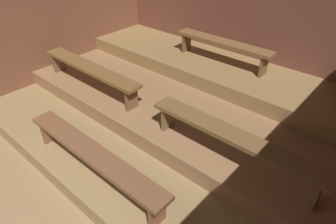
# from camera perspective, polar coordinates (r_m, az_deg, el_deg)

# --- Properties ---
(ground) EXTENTS (6.32, 6.23, 0.08)m
(ground) POSITION_cam_1_polar(r_m,az_deg,el_deg) (4.56, -5.73, -8.04)
(ground) COLOR #906E4A
(wall_back) EXTENTS (6.32, 0.06, 2.74)m
(wall_back) POSITION_cam_1_polar(r_m,az_deg,el_deg) (5.83, 14.10, 16.81)
(wall_back) COLOR brown
(wall_back) RESTS_ON ground
(wall_left) EXTENTS (0.06, 6.23, 2.74)m
(wall_left) POSITION_cam_1_polar(r_m,az_deg,el_deg) (6.02, -25.98, 15.03)
(wall_left) COLOR brown
(wall_left) RESTS_ON ground
(platform_lower) EXTENTS (5.52, 3.93, 0.25)m
(platform_lower) POSITION_cam_1_polar(r_m,az_deg,el_deg) (4.87, 0.51, -2.19)
(platform_lower) COLOR olive
(platform_lower) RESTS_ON ground
(platform_middle) EXTENTS (5.52, 2.85, 0.25)m
(platform_middle) POSITION_cam_1_polar(r_m,az_deg,el_deg) (5.09, 4.52, 2.80)
(platform_middle) COLOR #916845
(platform_middle) RESTS_ON platform_lower
(platform_upper) EXTENTS (5.52, 1.30, 0.25)m
(platform_upper) POSITION_cam_1_polar(r_m,az_deg,el_deg) (5.54, 9.56, 8.11)
(platform_upper) COLOR olive
(platform_upper) RESTS_ON platform_middle
(bench_lower_center) EXTENTS (2.35, 0.28, 0.41)m
(bench_lower_center) POSITION_cam_1_polar(r_m,az_deg,el_deg) (3.68, -14.41, -8.15)
(bench_lower_center) COLOR brown
(bench_lower_center) RESTS_ON platform_lower
(bench_middle_left) EXTENTS (2.25, 0.28, 0.41)m
(bench_middle_left) POSITION_cam_1_polar(r_m,az_deg,el_deg) (5.14, -14.98, 7.95)
(bench_middle_left) COLOR brown
(bench_middle_left) RESTS_ON platform_middle
(bench_middle_right) EXTENTS (2.25, 0.28, 0.41)m
(bench_middle_right) POSITION_cam_1_polar(r_m,az_deg,el_deg) (3.50, 12.49, -4.99)
(bench_middle_right) COLOR brown
(bench_middle_right) RESTS_ON platform_middle
(bench_upper_center) EXTENTS (1.87, 0.28, 0.41)m
(bench_upper_center) POSITION_cam_1_polar(r_m,az_deg,el_deg) (5.43, 10.61, 12.75)
(bench_upper_center) COLOR brown
(bench_upper_center) RESTS_ON platform_upper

